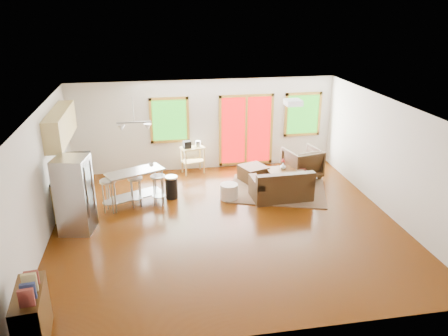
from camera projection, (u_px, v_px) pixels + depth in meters
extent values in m
cube|color=#371703|center=(226.00, 223.00, 9.71)|extent=(7.50, 7.00, 0.02)
cube|color=silver|center=(227.00, 108.00, 8.77)|extent=(7.50, 7.00, 0.02)
cube|color=beige|center=(205.00, 125.00, 12.47)|extent=(7.50, 0.02, 2.60)
cube|color=beige|center=(40.00, 180.00, 8.64)|extent=(0.02, 7.00, 2.60)
cube|color=beige|center=(390.00, 158.00, 9.84)|extent=(0.02, 7.00, 2.60)
cube|color=beige|center=(271.00, 259.00, 6.01)|extent=(7.50, 0.02, 2.60)
cube|color=#195C12|center=(170.00, 120.00, 12.19)|extent=(0.94, 0.02, 1.14)
cube|color=olive|center=(169.00, 99.00, 11.97)|extent=(1.10, 0.05, 0.08)
cube|color=olive|center=(170.00, 141.00, 12.41)|extent=(1.10, 0.05, 0.08)
cube|color=olive|center=(151.00, 121.00, 12.11)|extent=(0.08, 0.05, 1.30)
cube|color=olive|center=(188.00, 119.00, 12.27)|extent=(0.08, 0.05, 1.30)
cube|color=#BE0809|center=(246.00, 130.00, 12.68)|extent=(1.44, 0.02, 1.94)
cube|color=olive|center=(247.00, 96.00, 12.32)|extent=(1.60, 0.05, 0.08)
cube|color=olive|center=(245.00, 163.00, 13.05)|extent=(1.60, 0.05, 0.08)
cube|color=olive|center=(220.00, 132.00, 12.56)|extent=(0.08, 0.05, 2.10)
cube|color=olive|center=(271.00, 129.00, 12.80)|extent=(0.08, 0.05, 2.10)
cube|color=olive|center=(246.00, 130.00, 12.68)|extent=(0.08, 0.05, 1.94)
cube|color=#195C12|center=(303.00, 114.00, 12.81)|extent=(0.94, 0.02, 1.14)
cube|color=olive|center=(304.00, 94.00, 12.59)|extent=(1.10, 0.05, 0.08)
cube|color=olive|center=(301.00, 134.00, 13.03)|extent=(1.10, 0.05, 0.08)
cube|color=olive|center=(286.00, 115.00, 12.73)|extent=(0.08, 0.05, 1.30)
cube|color=olive|center=(319.00, 114.00, 12.89)|extent=(0.08, 0.05, 1.30)
cube|color=#445636|center=(277.00, 190.00, 11.35)|extent=(2.91, 2.55, 0.02)
cube|color=black|center=(281.00, 191.00, 10.86)|extent=(1.48, 0.88, 0.41)
cube|color=black|center=(286.00, 181.00, 10.44)|extent=(1.46, 0.25, 0.37)
cube|color=black|center=(257.00, 182.00, 10.64)|extent=(0.22, 0.83, 0.15)
cube|color=black|center=(305.00, 178.00, 10.88)|extent=(0.22, 0.83, 0.15)
cube|color=black|center=(268.00, 181.00, 10.75)|extent=(0.62, 0.55, 0.12)
cube|color=black|center=(293.00, 179.00, 10.88)|extent=(0.62, 0.55, 0.12)
cube|color=#37210B|center=(286.00, 170.00, 11.68)|extent=(1.05, 0.66, 0.04)
cube|color=#37210B|center=(274.00, 181.00, 11.46)|extent=(0.06, 0.06, 0.37)
cube|color=#37210B|center=(304.00, 179.00, 11.63)|extent=(0.06, 0.06, 0.37)
cube|color=#37210B|center=(268.00, 175.00, 11.87)|extent=(0.06, 0.06, 0.37)
cube|color=#37210B|center=(298.00, 173.00, 12.04)|extent=(0.06, 0.06, 0.37)
imported|color=black|center=(302.00, 161.00, 12.09)|extent=(1.05, 1.01, 0.92)
cube|color=black|center=(253.00, 173.00, 11.90)|extent=(0.83, 0.83, 0.43)
cylinder|color=beige|center=(229.00, 192.00, 10.83)|extent=(0.59, 0.59, 0.39)
imported|color=silver|center=(283.00, 166.00, 11.68)|extent=(0.18, 0.19, 0.16)
sphere|color=#B42826|center=(284.00, 161.00, 11.65)|extent=(0.07, 0.07, 0.06)
sphere|color=#B42826|center=(282.00, 161.00, 11.60)|extent=(0.07, 0.07, 0.06)
sphere|color=#B42826|center=(283.00, 160.00, 11.65)|extent=(0.07, 0.07, 0.06)
imported|color=maroon|center=(297.00, 164.00, 11.61)|extent=(0.24, 0.04, 0.32)
cube|color=tan|center=(74.00, 185.00, 10.56)|extent=(0.60, 2.20, 0.90)
cube|color=black|center=(71.00, 167.00, 10.39)|extent=(0.64, 2.24, 0.04)
cube|color=tan|center=(60.00, 125.00, 10.00)|extent=(0.36, 2.20, 0.70)
cylinder|color=#B7BABC|center=(68.00, 170.00, 9.89)|extent=(0.12, 0.12, 0.18)
cube|color=black|center=(73.00, 157.00, 10.71)|extent=(0.22, 0.18, 0.20)
cube|color=#B7BABC|center=(75.00, 195.00, 9.11)|extent=(0.77, 0.75, 1.66)
cube|color=gray|center=(90.00, 195.00, 9.11)|extent=(0.13, 0.60, 1.62)
cylinder|color=gray|center=(87.00, 193.00, 8.87)|extent=(0.03, 0.03, 1.10)
cylinder|color=gray|center=(93.00, 185.00, 9.25)|extent=(0.03, 0.03, 1.10)
cube|color=#B7BABC|center=(135.00, 172.00, 10.34)|extent=(1.45, 1.04, 0.04)
cube|color=gray|center=(137.00, 195.00, 10.56)|extent=(1.34, 0.94, 0.03)
cylinder|color=gray|center=(115.00, 197.00, 10.02)|extent=(0.05, 0.05, 0.82)
cylinder|color=gray|center=(163.00, 185.00, 10.66)|extent=(0.05, 0.05, 0.82)
cylinder|color=gray|center=(109.00, 191.00, 10.34)|extent=(0.05, 0.05, 0.82)
cylinder|color=gray|center=(155.00, 180.00, 10.97)|extent=(0.05, 0.05, 0.82)
imported|color=silver|center=(151.00, 164.00, 10.32)|extent=(0.13, 0.11, 0.11)
cylinder|color=#B7BABC|center=(108.00, 181.00, 9.95)|extent=(0.47, 0.47, 0.04)
cylinder|color=gray|center=(115.00, 195.00, 10.18)|extent=(0.03, 0.03, 0.76)
cylinder|color=gray|center=(107.00, 195.00, 10.20)|extent=(0.03, 0.03, 0.76)
cylinder|color=gray|center=(104.00, 199.00, 10.01)|extent=(0.03, 0.03, 0.76)
cylinder|color=gray|center=(112.00, 199.00, 9.99)|extent=(0.03, 0.03, 0.76)
cylinder|color=gray|center=(110.00, 202.00, 10.14)|extent=(0.43, 0.43, 0.02)
cylinder|color=#B7BABC|center=(135.00, 178.00, 10.24)|extent=(0.41, 0.41, 0.04)
cylinder|color=gray|center=(139.00, 191.00, 10.49)|extent=(0.03, 0.03, 0.71)
cylinder|color=gray|center=(131.00, 192.00, 10.43)|extent=(0.03, 0.03, 0.71)
cylinder|color=gray|center=(133.00, 195.00, 10.26)|extent=(0.03, 0.03, 0.71)
cylinder|color=gray|center=(141.00, 194.00, 10.32)|extent=(0.03, 0.03, 0.71)
cylinder|color=gray|center=(136.00, 198.00, 10.42)|extent=(0.37, 0.37, 0.02)
cylinder|color=#B7BABC|center=(158.00, 177.00, 10.36)|extent=(0.40, 0.40, 0.04)
cylinder|color=gray|center=(163.00, 189.00, 10.58)|extent=(0.03, 0.03, 0.70)
cylinder|color=gray|center=(155.00, 189.00, 10.58)|extent=(0.03, 0.03, 0.70)
cylinder|color=gray|center=(154.00, 192.00, 10.40)|extent=(0.03, 0.03, 0.70)
cylinder|color=gray|center=(162.00, 192.00, 10.40)|extent=(0.03, 0.03, 0.70)
cylinder|color=gray|center=(159.00, 195.00, 10.53)|extent=(0.37, 0.37, 0.02)
cylinder|color=black|center=(172.00, 188.00, 10.86)|extent=(0.39, 0.39, 0.54)
cylinder|color=#B7BABC|center=(171.00, 177.00, 10.75)|extent=(0.41, 0.41, 0.04)
cube|color=tan|center=(193.00, 148.00, 12.27)|extent=(0.72, 0.55, 0.04)
cube|color=tan|center=(193.00, 161.00, 12.41)|extent=(0.68, 0.52, 0.03)
cube|color=tan|center=(186.00, 163.00, 12.16)|extent=(0.04, 0.04, 0.76)
cube|color=tan|center=(204.00, 161.00, 12.37)|extent=(0.04, 0.04, 0.76)
cube|color=tan|center=(182.00, 160.00, 12.44)|extent=(0.04, 0.04, 0.76)
cube|color=tan|center=(200.00, 157.00, 12.65)|extent=(0.04, 0.04, 0.76)
cube|color=black|center=(187.00, 145.00, 12.16)|extent=(0.24, 0.23, 0.20)
cylinder|color=#B7BABC|center=(198.00, 144.00, 12.29)|extent=(0.18, 0.18, 0.16)
cube|color=#37210B|center=(32.00, 317.00, 6.18)|extent=(0.47, 1.01, 0.87)
cube|color=maroon|center=(26.00, 298.00, 5.69)|extent=(0.20, 0.07, 0.26)
cube|color=navy|center=(28.00, 291.00, 5.84)|extent=(0.20, 0.07, 0.24)
cube|color=tan|center=(30.00, 283.00, 5.98)|extent=(0.20, 0.07, 0.28)
cube|color=maroon|center=(32.00, 278.00, 6.14)|extent=(0.20, 0.07, 0.22)
cube|color=white|center=(293.00, 102.00, 9.60)|extent=(0.35, 0.35, 0.12)
cylinder|color=gray|center=(133.00, 110.00, 9.96)|extent=(0.02, 0.02, 0.60)
cube|color=gray|center=(134.00, 122.00, 10.06)|extent=(0.80, 0.04, 0.03)
cone|color=#B7BABC|center=(121.00, 128.00, 10.06)|extent=(0.18, 0.18, 0.14)
cone|color=#B7BABC|center=(148.00, 127.00, 10.15)|extent=(0.18, 0.18, 0.14)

